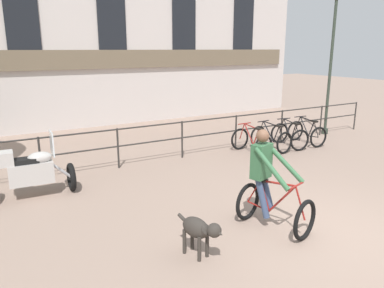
{
  "coord_description": "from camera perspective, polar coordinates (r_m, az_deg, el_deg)",
  "views": [
    {
      "loc": [
        -4.93,
        -3.72,
        3.0
      ],
      "look_at": [
        -1.06,
        2.86,
        1.05
      ],
      "focal_mm": 35.0,
      "sensor_mm": 36.0,
      "label": 1
    }
  ],
  "objects": [
    {
      "name": "ground_plane",
      "position": [
        6.86,
        20.63,
        -12.59
      ],
      "size": [
        60.0,
        60.0,
        0.0
      ],
      "primitive_type": "plane",
      "color": "gray"
    },
    {
      "name": "canal_railing",
      "position": [
        10.44,
        -1.52,
        1.66
      ],
      "size": [
        15.05,
        0.05,
        1.05
      ],
      "color": "#2D2B28",
      "rests_on": "ground_plane"
    },
    {
      "name": "cyclist_with_bike",
      "position": [
        6.5,
        11.64,
        -6.11
      ],
      "size": [
        0.98,
        1.31,
        1.7
      ],
      "rotation": [
        0.0,
        0.0,
        0.29
      ],
      "color": "black",
      "rests_on": "ground_plane"
    },
    {
      "name": "dog",
      "position": [
        5.59,
        1.13,
        -12.89
      ],
      "size": [
        0.38,
        0.88,
        0.64
      ],
      "rotation": [
        0.0,
        0.0,
        0.26
      ],
      "color": "#332D28",
      "rests_on": "ground_plane"
    },
    {
      "name": "parked_motorcycle",
      "position": [
        8.36,
        -23.43,
        -3.85
      ],
      "size": [
        1.72,
        0.71,
        1.35
      ],
      "rotation": [
        0.0,
        0.0,
        1.52
      ],
      "color": "black",
      "rests_on": "ground_plane"
    },
    {
      "name": "parked_bicycle_near_lamp",
      "position": [
        11.07,
        9.03,
        0.35
      ],
      "size": [
        0.69,
        1.13,
        0.86
      ],
      "rotation": [
        0.0,
        0.0,
        3.17
      ],
      "color": "black",
      "rests_on": "ground_plane"
    },
    {
      "name": "parked_bicycle_mid_left",
      "position": [
        11.56,
        11.95,
        0.81
      ],
      "size": [
        0.77,
        1.17,
        0.86
      ],
      "rotation": [
        0.0,
        0.0,
        3.24
      ],
      "color": "black",
      "rests_on": "ground_plane"
    },
    {
      "name": "parked_bicycle_mid_right",
      "position": [
        12.07,
        14.61,
        1.23
      ],
      "size": [
        0.82,
        1.2,
        0.86
      ],
      "rotation": [
        0.0,
        0.0,
        2.99
      ],
      "color": "black",
      "rests_on": "ground_plane"
    },
    {
      "name": "parked_bicycle_far_end",
      "position": [
        12.61,
        17.06,
        1.61
      ],
      "size": [
        0.74,
        1.16,
        0.86
      ],
      "rotation": [
        0.0,
        0.0,
        3.06
      ],
      "color": "black",
      "rests_on": "ground_plane"
    },
    {
      "name": "street_lamp",
      "position": [
        14.08,
        20.47,
        12.27
      ],
      "size": [
        0.28,
        0.28,
        4.85
      ],
      "color": "#2D382D",
      "rests_on": "ground_plane"
    }
  ]
}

